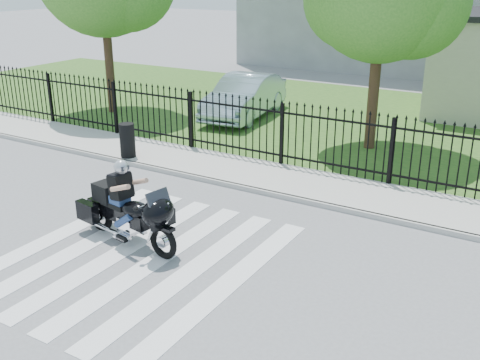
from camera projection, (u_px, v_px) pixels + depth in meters
The scene contains 9 objects.
ground at pixel (138, 256), 10.68m from camera, with size 120.00×120.00×0.00m, color slate.
crosswalk at pixel (138, 256), 10.67m from camera, with size 5.00×5.50×0.01m, color silver, non-canonical shape.
sidewalk at pixel (264, 176), 14.68m from camera, with size 40.00×2.00×0.12m, color #ADAAA3.
curb at pixel (244, 188), 13.87m from camera, with size 40.00×0.12×0.12m, color #ADAAA3.
grass_strip at pixel (356, 120), 20.32m from camera, with size 40.00×12.00×0.02m, color #28501B.
iron_fence at pixel (282, 136), 15.19m from camera, with size 26.00×0.04×1.80m.
motorcycle_rider at pixel (126, 208), 11.02m from camera, with size 2.63×1.13×1.75m.
parked_car at pixel (245, 96), 20.48m from camera, with size 1.63×4.66×1.54m, color #A0BBC9.
litter_bin at pixel (127, 140), 15.85m from camera, with size 0.43×0.43×0.97m, color black.
Camera 1 is at (6.53, -7.15, 5.11)m, focal length 42.00 mm.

